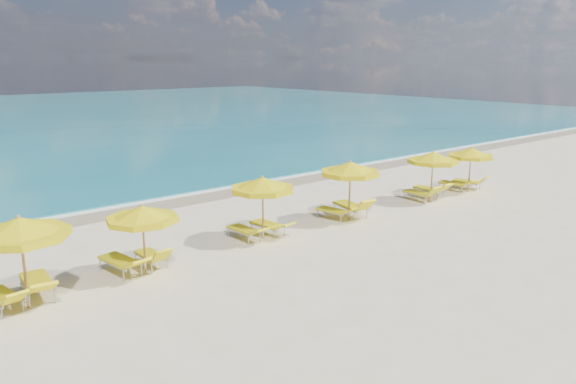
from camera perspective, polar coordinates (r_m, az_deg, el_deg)
ground_plane at (r=19.92m, az=2.76°, el=-4.13°), size 120.00×120.00×0.00m
wet_sand_band at (r=25.66m, az=-8.44°, el=-0.25°), size 120.00×2.60×0.01m
foam_line at (r=26.33m, az=-9.35°, el=0.06°), size 120.00×1.20×0.03m
whitecap_near at (r=32.30m, az=-26.71°, el=1.26°), size 14.00×0.36×0.05m
whitecap_far at (r=43.75m, az=-10.86°, el=5.29°), size 18.00×0.30×0.05m
umbrella_1 at (r=14.91m, az=-25.60°, el=-3.40°), size 2.81×2.81×2.38m
umbrella_2 at (r=16.14m, az=-14.59°, el=-2.25°), size 2.26×2.26×2.07m
umbrella_3 at (r=18.73m, az=-2.60°, el=0.71°), size 2.64×2.64×2.21m
umbrella_4 at (r=21.14m, az=6.34°, el=2.34°), size 2.89×2.89×2.31m
umbrella_5 at (r=24.69m, az=14.52°, el=3.35°), size 2.47×2.47×2.19m
umbrella_6 at (r=26.98m, az=18.10°, el=3.75°), size 2.37×2.37×2.09m
lounger_1_left at (r=15.63m, az=-26.93°, el=-9.88°), size 0.79×1.72×0.75m
lounger_1_right at (r=16.01m, az=-24.09°, el=-8.90°), size 0.89×2.09×0.82m
lounger_2_left at (r=16.82m, az=-16.57°, el=-7.24°), size 0.88×1.99×0.74m
lounger_2_right at (r=17.18m, az=-13.69°, el=-6.71°), size 0.56×1.57×0.78m
lounger_3_left at (r=19.14m, az=-4.39°, el=-4.26°), size 0.62×1.76×0.64m
lounger_3_right at (r=19.66m, az=-1.97°, el=-3.73°), size 0.77×1.82×0.63m
lounger_4_left at (r=21.55m, az=4.64°, el=-2.24°), size 0.85×1.77×0.65m
lounger_4_right at (r=21.99m, az=6.43°, el=-1.83°), size 1.01×2.07×0.93m
lounger_5_left at (r=24.84m, az=13.17°, el=-0.42°), size 0.61×1.68×0.81m
lounger_5_right at (r=25.67m, az=14.17°, el=-0.02°), size 0.64×1.77×0.79m
lounger_6_left at (r=27.20m, az=16.51°, el=0.55°), size 0.71×1.74×0.69m
lounger_6_right at (r=27.87m, az=17.80°, el=0.75°), size 0.83×1.69×0.74m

